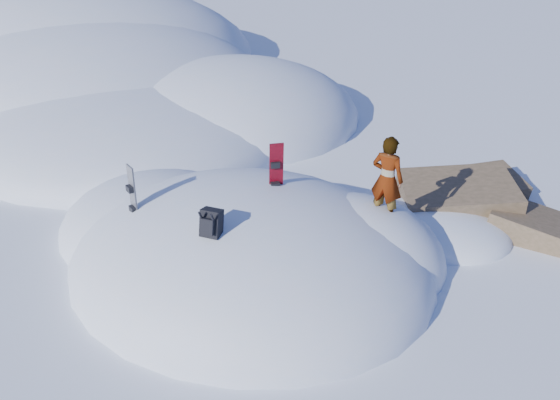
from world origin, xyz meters
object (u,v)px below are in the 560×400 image
(snowboard_red, at_px, (276,177))
(person, at_px, (387,179))
(snowboard_dark, at_px, (133,201))
(backpack, at_px, (211,223))

(snowboard_red, distance_m, person, 2.05)
(snowboard_red, relative_size, snowboard_dark, 1.01)
(snowboard_dark, height_order, backpack, snowboard_dark)
(person, bearing_deg, snowboard_red, 21.89)
(backpack, bearing_deg, person, 42.42)
(snowboard_red, bearing_deg, backpack, -134.50)
(snowboard_dark, xyz_separation_m, person, (4.34, 1.53, 0.41))
(snowboard_dark, bearing_deg, backpack, 16.57)
(backpack, height_order, person, person)
(snowboard_dark, xyz_separation_m, backpack, (1.86, -0.61, 0.23))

